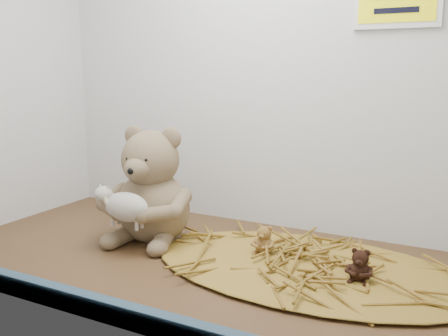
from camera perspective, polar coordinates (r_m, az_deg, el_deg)
The scene contains 7 objects.
alcove_shell at distance 106.64cm, azimuth 0.44°, elevation 14.07°, with size 120.40×60.20×90.40cm.
front_rail at distance 83.92cm, azimuth -11.93°, elevation -15.89°, with size 119.28×2.20×3.60cm, color #334E61.
straw_bed at distance 103.32cm, azimuth 9.60°, elevation -11.15°, with size 66.63×38.69×1.29cm, color brown.
main_teddy at distance 117.20cm, azimuth -8.19°, elevation -1.81°, with size 21.79×23.00×27.03cm, color #8A7055, non-canonical shape.
toy_lamb at distance 110.52cm, azimuth -11.07°, elevation -4.39°, with size 13.98×8.53×9.04cm, color #BDB7AA, non-canonical shape.
mini_teddy_tan at distance 107.61cm, azimuth 4.62°, elevation -7.96°, with size 5.02×5.30×6.23cm, color olive, non-canonical shape.
mini_teddy_brown at distance 97.22cm, azimuth 15.31°, elevation -10.48°, with size 5.05×5.33×6.26cm, color black, non-canonical shape.
Camera 1 is at (48.55, -85.80, 39.71)cm, focal length 40.00 mm.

